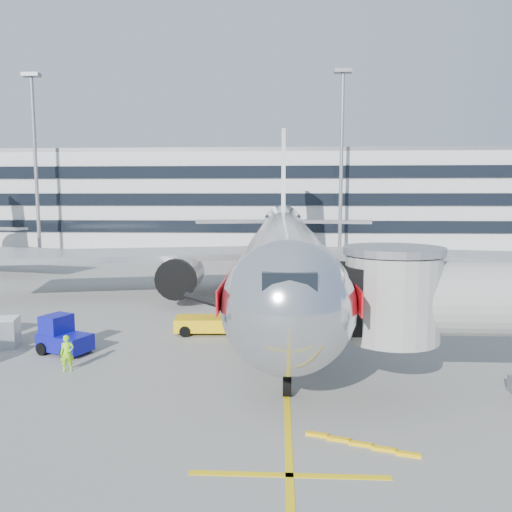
{
  "coord_description": "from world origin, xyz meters",
  "views": [
    {
      "loc": [
        -0.31,
        -27.94,
        8.16
      ],
      "look_at": [
        -2.07,
        7.92,
        4.0
      ],
      "focal_mm": 35.0,
      "sensor_mm": 36.0,
      "label": 1
    }
  ],
  "objects_px": {
    "main_jet": "(284,248)",
    "baggage_tug": "(62,337)",
    "cargo_container_left": "(3,332)",
    "ramp_worker": "(67,353)",
    "belt_loader": "(216,322)"
  },
  "relations": [
    {
      "from": "main_jet",
      "to": "baggage_tug",
      "type": "distance_m",
      "value": 19.01
    },
    {
      "from": "main_jet",
      "to": "cargo_container_left",
      "type": "bearing_deg",
      "value": -139.11
    },
    {
      "from": "main_jet",
      "to": "ramp_worker",
      "type": "height_order",
      "value": "main_jet"
    },
    {
      "from": "cargo_container_left",
      "to": "ramp_worker",
      "type": "relative_size",
      "value": 1.05
    },
    {
      "from": "main_jet",
      "to": "cargo_container_left",
      "type": "height_order",
      "value": "main_jet"
    },
    {
      "from": "main_jet",
      "to": "belt_loader",
      "type": "bearing_deg",
      "value": -112.26
    },
    {
      "from": "main_jet",
      "to": "ramp_worker",
      "type": "distance_m",
      "value": 20.39
    },
    {
      "from": "main_jet",
      "to": "cargo_container_left",
      "type": "relative_size",
      "value": 28.02
    },
    {
      "from": "main_jet",
      "to": "ramp_worker",
      "type": "xyz_separation_m",
      "value": [
        -10.37,
        -17.23,
        -3.37
      ]
    },
    {
      "from": "main_jet",
      "to": "ramp_worker",
      "type": "bearing_deg",
      "value": -121.04
    },
    {
      "from": "belt_loader",
      "to": "cargo_container_left",
      "type": "xyz_separation_m",
      "value": [
        -11.41,
        -3.28,
        0.1
      ]
    },
    {
      "from": "belt_loader",
      "to": "ramp_worker",
      "type": "height_order",
      "value": "belt_loader"
    },
    {
      "from": "cargo_container_left",
      "to": "belt_loader",
      "type": "bearing_deg",
      "value": 16.03
    },
    {
      "from": "main_jet",
      "to": "belt_loader",
      "type": "relative_size",
      "value": 9.82
    },
    {
      "from": "main_jet",
      "to": "belt_loader",
      "type": "xyz_separation_m",
      "value": [
        -4.19,
        -10.23,
        -3.54
      ]
    }
  ]
}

